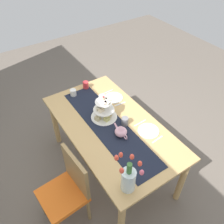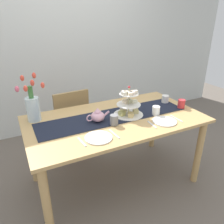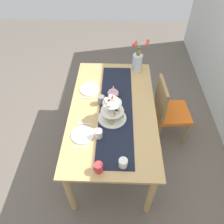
% 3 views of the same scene
% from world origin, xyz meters
% --- Properties ---
extents(ground_plane, '(8.00, 8.00, 0.00)m').
position_xyz_m(ground_plane, '(0.00, 0.00, 0.00)').
color(ground_plane, '#6B6056').
extents(dining_table, '(1.72, 0.94, 0.78)m').
position_xyz_m(dining_table, '(0.00, 0.00, 0.67)').
color(dining_table, tan).
rests_on(dining_table, ground_plane).
extents(chair_left, '(0.45, 0.45, 0.91)m').
position_xyz_m(chair_left, '(-0.28, 0.70, 0.50)').
color(chair_left, olive).
rests_on(chair_left, ground_plane).
extents(table_runner, '(1.52, 0.36, 0.00)m').
position_xyz_m(table_runner, '(0.00, 0.04, 0.78)').
color(table_runner, black).
rests_on(table_runner, dining_table).
extents(tiered_cake_stand, '(0.30, 0.30, 0.30)m').
position_xyz_m(tiered_cake_stand, '(0.15, 0.00, 0.88)').
color(tiered_cake_stand, beige).
rests_on(tiered_cake_stand, table_runner).
extents(teapot, '(0.24, 0.13, 0.14)m').
position_xyz_m(teapot, '(-0.19, 0.00, 0.84)').
color(teapot, '#E5A8BC').
rests_on(teapot, table_runner).
extents(tulip_vase, '(0.26, 0.21, 0.44)m').
position_xyz_m(tulip_vase, '(-0.72, 0.30, 0.93)').
color(tulip_vase, silver).
rests_on(tulip_vase, dining_table).
extents(cream_jug, '(0.08, 0.08, 0.08)m').
position_xyz_m(cream_jug, '(0.71, 0.11, 0.82)').
color(cream_jug, white).
rests_on(cream_jug, dining_table).
extents(dinner_plate_left, '(0.23, 0.23, 0.01)m').
position_xyz_m(dinner_plate_left, '(-0.30, -0.28, 0.78)').
color(dinner_plate_left, white).
rests_on(dinner_plate_left, dining_table).
extents(fork_left, '(0.03, 0.15, 0.01)m').
position_xyz_m(fork_left, '(-0.45, -0.28, 0.78)').
color(fork_left, silver).
rests_on(fork_left, dining_table).
extents(knife_left, '(0.02, 0.17, 0.01)m').
position_xyz_m(knife_left, '(-0.16, -0.28, 0.78)').
color(knife_left, silver).
rests_on(knife_left, dining_table).
extents(dinner_plate_right, '(0.23, 0.23, 0.01)m').
position_xyz_m(dinner_plate_right, '(0.38, -0.28, 0.78)').
color(dinner_plate_right, white).
rests_on(dinner_plate_right, dining_table).
extents(fork_right, '(0.03, 0.15, 0.01)m').
position_xyz_m(fork_right, '(0.24, -0.28, 0.78)').
color(fork_right, silver).
rests_on(fork_right, dining_table).
extents(knife_right, '(0.02, 0.17, 0.01)m').
position_xyz_m(knife_right, '(0.53, -0.28, 0.78)').
color(knife_right, silver).
rests_on(knife_right, dining_table).
extents(mug_grey, '(0.08, 0.08, 0.09)m').
position_xyz_m(mug_grey, '(-0.08, -0.13, 0.83)').
color(mug_grey, slate).
rests_on(mug_grey, table_runner).
extents(mug_white_text, '(0.08, 0.08, 0.09)m').
position_xyz_m(mug_white_text, '(0.40, -0.12, 0.83)').
color(mug_white_text, white).
rests_on(mug_white_text, dining_table).
extents(mug_orange, '(0.08, 0.08, 0.09)m').
position_xyz_m(mug_orange, '(0.76, -0.10, 0.83)').
color(mug_orange, red).
rests_on(mug_orange, dining_table).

